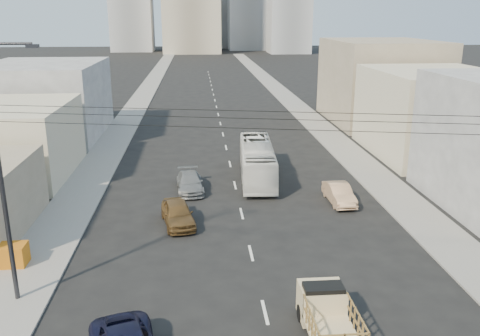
{
  "coord_description": "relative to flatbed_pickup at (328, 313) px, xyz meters",
  "views": [
    {
      "loc": [
        -2.84,
        -17.96,
        12.91
      ],
      "look_at": [
        -0.19,
        13.12,
        3.5
      ],
      "focal_mm": 38.0,
      "sensor_mm": 36.0,
      "label": 1
    }
  ],
  "objects": [
    {
      "name": "crate_stack",
      "position": [
        -15.34,
        7.48,
        -0.4
      ],
      "size": [
        1.8,
        1.2,
        1.14
      ],
      "color": "#BE6711",
      "rests_on": "sidewalk_left"
    },
    {
      "name": "bldg_left_far",
      "position": [
        -21.84,
        39.0,
        2.91
      ],
      "size": [
        12.0,
        16.0,
        8.0
      ],
      "primitive_type": "cube",
      "color": "gray",
      "rests_on": "ground"
    },
    {
      "name": "sedan_tan",
      "position": [
        4.79,
        15.48,
        -0.4
      ],
      "size": [
        1.59,
        4.24,
        1.38
      ],
      "primitive_type": "imported",
      "rotation": [
        0.0,
        0.0,
        0.03
      ],
      "color": "tan",
      "rests_on": "ground"
    },
    {
      "name": "bldg_right_mid",
      "position": [
        17.16,
        28.0,
        2.91
      ],
      "size": [
        11.0,
        14.0,
        8.0
      ],
      "primitive_type": "cube",
      "color": "beige",
      "rests_on": "ground"
    },
    {
      "name": "sedan_grey",
      "position": [
        -5.87,
        18.96,
        -0.41
      ],
      "size": [
        2.26,
        4.82,
        1.36
      ],
      "primitive_type": "imported",
      "rotation": [
        0.0,
        0.0,
        0.08
      ],
      "color": "slate",
      "rests_on": "ground"
    },
    {
      "name": "overhead_wires",
      "position": [
        -2.34,
        1.5,
        7.87
      ],
      "size": [
        23.01,
        5.02,
        0.72
      ],
      "color": "black",
      "rests_on": "ground"
    },
    {
      "name": "city_bus",
      "position": [
        -0.39,
        21.66,
        0.41
      ],
      "size": [
        3.23,
        10.97,
        3.02
      ],
      "primitive_type": "imported",
      "rotation": [
        0.0,
        0.0,
        -0.06
      ],
      "color": "silver",
      "rests_on": "ground"
    },
    {
      "name": "streetlamp_left",
      "position": [
        -13.73,
        4.0,
        5.34
      ],
      "size": [
        2.36,
        0.25,
        12.0
      ],
      "color": "#2D2D33",
      "rests_on": "ground"
    },
    {
      "name": "sidewalk_left",
      "position": [
        -14.09,
        70.0,
        -1.03
      ],
      "size": [
        3.5,
        180.0,
        0.12
      ],
      "primitive_type": "cube",
      "color": "gray",
      "rests_on": "ground"
    },
    {
      "name": "bldg_right_far",
      "position": [
        17.66,
        44.0,
        3.91
      ],
      "size": [
        12.0,
        16.0,
        10.0
      ],
      "primitive_type": "cube",
      "color": "gray",
      "rests_on": "ground"
    },
    {
      "name": "bldg_left_mid",
      "position": [
        -21.34,
        24.0,
        1.91
      ],
      "size": [
        11.0,
        12.0,
        6.0
      ],
      "primitive_type": "cube",
      "color": "beige",
      "rests_on": "ground"
    },
    {
      "name": "midrise_east",
      "position": [
        27.66,
        165.0,
        12.91
      ],
      "size": [
        14.0,
        14.0,
        28.0
      ],
      "primitive_type": "cube",
      "color": "gray",
      "rests_on": "ground"
    },
    {
      "name": "sedan_brown",
      "position": [
        -6.58,
        12.49,
        -0.33
      ],
      "size": [
        2.6,
        4.73,
        1.52
      ],
      "primitive_type": "imported",
      "rotation": [
        0.0,
        0.0,
        0.19
      ],
      "color": "brown",
      "rests_on": "ground"
    },
    {
      "name": "lane_dashes",
      "position": [
        -2.34,
        53.0,
        -1.09
      ],
      "size": [
        0.15,
        104.0,
        0.01
      ],
      "color": "silver",
      "rests_on": "ground"
    },
    {
      "name": "flatbed_pickup",
      "position": [
        0.0,
        0.0,
        0.0
      ],
      "size": [
        1.95,
        4.41,
        1.9
      ],
      "color": "#C8B286",
      "rests_on": "ground"
    },
    {
      "name": "sidewalk_right",
      "position": [
        9.41,
        70.0,
        -1.03
      ],
      "size": [
        3.5,
        180.0,
        0.12
      ],
      "primitive_type": "cube",
      "color": "gray",
      "rests_on": "ground"
    },
    {
      "name": "midrise_nw",
      "position": [
        -28.34,
        180.0,
        15.91
      ],
      "size": [
        15.0,
        15.0,
        34.0
      ],
      "primitive_type": "cube",
      "color": "gray",
      "rests_on": "ground"
    }
  ]
}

